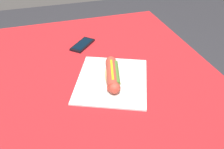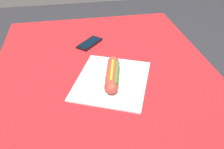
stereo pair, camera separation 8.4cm
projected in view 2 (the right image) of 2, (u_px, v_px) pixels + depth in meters
The scene contains 4 objects.
dining_table at pixel (108, 105), 0.97m from camera, with size 1.26×0.91×0.74m.
paper_wrapper at pixel (112, 80), 0.91m from camera, with size 0.31×0.27×0.01m, color silver.
hot_dog at pixel (112, 74), 0.89m from camera, with size 0.21×0.09×0.05m.
cell_phone at pixel (90, 43), 1.14m from camera, with size 0.14×0.14×0.01m.
Camera 2 is at (0.70, -0.11, 1.30)m, focal length 37.63 mm.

